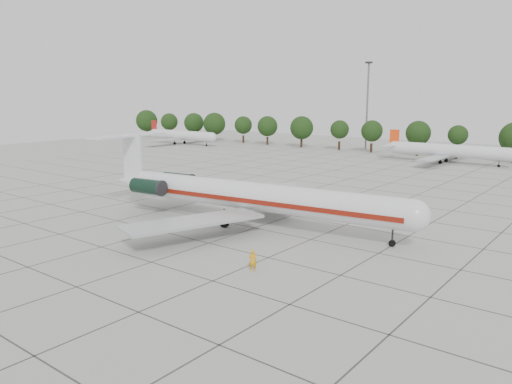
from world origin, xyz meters
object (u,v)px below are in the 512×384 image
main_airliner (241,194)px  bg_airliner_a (181,135)px  floodlight_mast (367,101)px  ground_crew (253,261)px  bg_airliner_c (447,151)px

main_airliner → bg_airliner_a: (-81.92, 67.83, -0.75)m
floodlight_mast → bg_airliner_a: bearing=-156.9°
ground_crew → bg_airliner_c: 87.06m
bg_airliner_c → floodlight_mast: 36.01m
ground_crew → floodlight_mast: 111.88m
bg_airliner_a → bg_airliner_c: 84.27m
ground_crew → bg_airliner_a: bearing=-79.2°
bg_airliner_a → floodlight_mast: floodlight_mast is taller
main_airliner → bg_airliner_c: bearing=81.7°
main_airliner → ground_crew: bearing=-53.5°
ground_crew → bg_airliner_c: size_ratio=0.07×
floodlight_mast → ground_crew: bearing=-69.3°
main_airliner → floodlight_mast: floodlight_mast is taller
ground_crew → main_airliner: bearing=-85.4°
main_airliner → bg_airliner_c: size_ratio=1.56×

